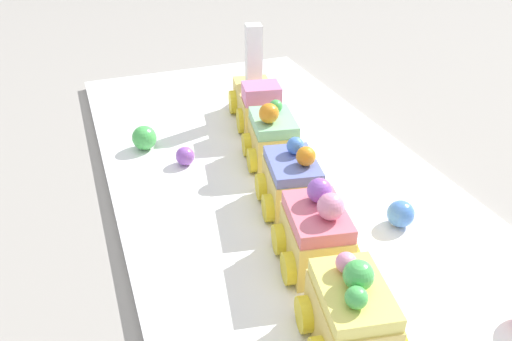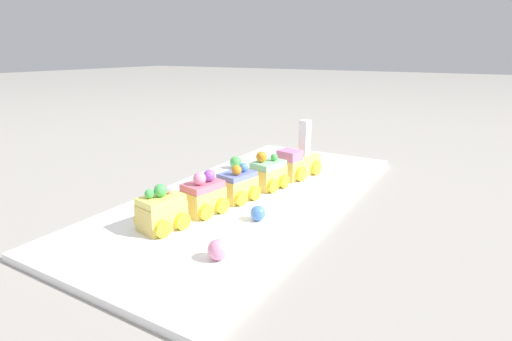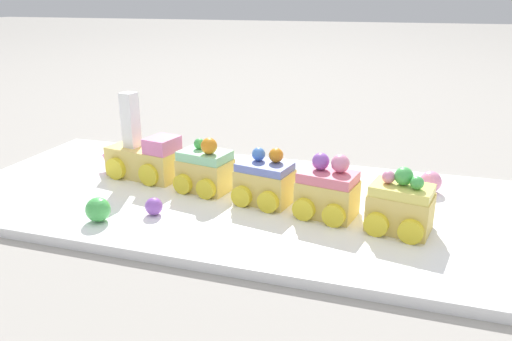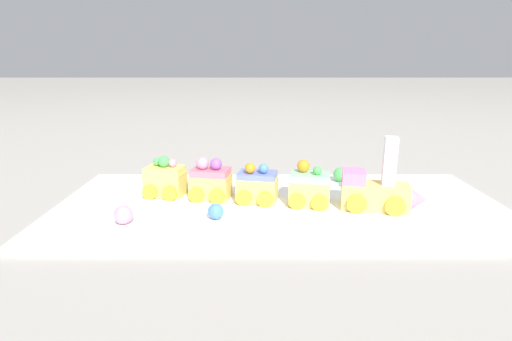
{
  "view_description": "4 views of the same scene",
  "coord_description": "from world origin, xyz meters",
  "px_view_note": "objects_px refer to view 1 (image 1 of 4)",
  "views": [
    {
      "loc": [
        -0.4,
        0.18,
        0.3
      ],
      "look_at": [
        0.01,
        0.03,
        0.03
      ],
      "focal_mm": 35.0,
      "sensor_mm": 36.0,
      "label": 1
    },
    {
      "loc": [
        -0.62,
        -0.38,
        0.28
      ],
      "look_at": [
        0.01,
        -0.0,
        0.06
      ],
      "focal_mm": 28.0,
      "sensor_mm": 36.0,
      "label": 2
    },
    {
      "loc": [
        -0.21,
        0.57,
        0.26
      ],
      "look_at": [
        -0.01,
        -0.04,
        0.04
      ],
      "focal_mm": 35.0,
      "sensor_mm": 36.0,
      "label": 3
    },
    {
      "loc": [
        -0.04,
        -0.65,
        0.25
      ],
      "look_at": [
        -0.04,
        0.0,
        0.07
      ],
      "focal_mm": 28.0,
      "sensor_mm": 36.0,
      "label": 4
    }
  ],
  "objects_px": {
    "cake_car_mint": "(273,139)",
    "gumball_blue": "(401,214)",
    "cake_train_locomotive": "(255,98)",
    "gumball_green": "(144,138)",
    "cake_car_strawberry": "(316,235)",
    "cake_car_lemon": "(350,315)",
    "gumball_purple": "(185,156)",
    "cake_car_blueberry": "(292,183)"
  },
  "relations": [
    {
      "from": "gumball_blue",
      "to": "gumball_green",
      "type": "xyz_separation_m",
      "value": [
        0.23,
        0.2,
        0.0
      ]
    },
    {
      "from": "cake_car_strawberry",
      "to": "gumball_blue",
      "type": "bearing_deg",
      "value": -68.87
    },
    {
      "from": "cake_car_strawberry",
      "to": "gumball_blue",
      "type": "height_order",
      "value": "cake_car_strawberry"
    },
    {
      "from": "gumball_purple",
      "to": "cake_train_locomotive",
      "type": "bearing_deg",
      "value": -53.64
    },
    {
      "from": "cake_car_blueberry",
      "to": "gumball_green",
      "type": "bearing_deg",
      "value": 44.97
    },
    {
      "from": "cake_car_mint",
      "to": "cake_car_lemon",
      "type": "height_order",
      "value": "cake_car_mint"
    },
    {
      "from": "cake_car_strawberry",
      "to": "gumball_green",
      "type": "xyz_separation_m",
      "value": [
        0.25,
        0.1,
        -0.01
      ]
    },
    {
      "from": "cake_car_blueberry",
      "to": "cake_car_lemon",
      "type": "xyz_separation_m",
      "value": [
        -0.17,
        0.03,
        0.0
      ]
    },
    {
      "from": "cake_car_mint",
      "to": "cake_car_blueberry",
      "type": "relative_size",
      "value": 1.02
    },
    {
      "from": "cake_car_mint",
      "to": "gumball_blue",
      "type": "xyz_separation_m",
      "value": [
        -0.15,
        -0.07,
        -0.02
      ]
    },
    {
      "from": "cake_train_locomotive",
      "to": "cake_car_lemon",
      "type": "distance_m",
      "value": 0.37
    },
    {
      "from": "cake_car_blueberry",
      "to": "cake_car_strawberry",
      "type": "bearing_deg",
      "value": -179.87
    },
    {
      "from": "cake_car_lemon",
      "to": "cake_car_strawberry",
      "type": "bearing_deg",
      "value": -0.33
    },
    {
      "from": "cake_train_locomotive",
      "to": "gumball_green",
      "type": "relative_size",
      "value": 4.9
    },
    {
      "from": "cake_car_strawberry",
      "to": "cake_car_lemon",
      "type": "xyz_separation_m",
      "value": [
        -0.08,
        0.02,
        -0.0
      ]
    },
    {
      "from": "cake_car_mint",
      "to": "gumball_purple",
      "type": "height_order",
      "value": "cake_car_mint"
    },
    {
      "from": "cake_train_locomotive",
      "to": "gumball_green",
      "type": "distance_m",
      "value": 0.16
    },
    {
      "from": "cake_car_lemon",
      "to": "gumball_purple",
      "type": "relative_size",
      "value": 3.51
    },
    {
      "from": "cake_car_mint",
      "to": "cake_car_strawberry",
      "type": "height_order",
      "value": "same"
    },
    {
      "from": "cake_car_mint",
      "to": "cake_car_strawberry",
      "type": "bearing_deg",
      "value": -179.8
    },
    {
      "from": "cake_train_locomotive",
      "to": "gumball_blue",
      "type": "relative_size",
      "value": 5.59
    },
    {
      "from": "gumball_blue",
      "to": "gumball_purple",
      "type": "distance_m",
      "value": 0.24
    },
    {
      "from": "cake_car_mint",
      "to": "gumball_purple",
      "type": "xyz_separation_m",
      "value": [
        0.03,
        0.1,
        -0.02
      ]
    },
    {
      "from": "cake_car_mint",
      "to": "gumball_green",
      "type": "bearing_deg",
      "value": 69.31
    },
    {
      "from": "gumball_purple",
      "to": "gumball_green",
      "type": "distance_m",
      "value": 0.06
    },
    {
      "from": "cake_car_mint",
      "to": "cake_car_blueberry",
      "type": "distance_m",
      "value": 0.09
    },
    {
      "from": "gumball_blue",
      "to": "gumball_green",
      "type": "height_order",
      "value": "gumball_green"
    },
    {
      "from": "cake_train_locomotive",
      "to": "cake_car_blueberry",
      "type": "height_order",
      "value": "cake_train_locomotive"
    },
    {
      "from": "cake_car_mint",
      "to": "cake_car_lemon",
      "type": "bearing_deg",
      "value": -179.97
    },
    {
      "from": "cake_car_mint",
      "to": "gumball_purple",
      "type": "distance_m",
      "value": 0.1
    },
    {
      "from": "cake_car_blueberry",
      "to": "cake_car_mint",
      "type": "bearing_deg",
      "value": 0.28
    },
    {
      "from": "cake_train_locomotive",
      "to": "cake_car_strawberry",
      "type": "height_order",
      "value": "cake_train_locomotive"
    },
    {
      "from": "cake_car_mint",
      "to": "gumball_blue",
      "type": "relative_size",
      "value": 3.0
    },
    {
      "from": "cake_car_mint",
      "to": "cake_car_lemon",
      "type": "distance_m",
      "value": 0.26
    },
    {
      "from": "cake_train_locomotive",
      "to": "gumball_green",
      "type": "height_order",
      "value": "cake_train_locomotive"
    },
    {
      "from": "cake_train_locomotive",
      "to": "gumball_purple",
      "type": "height_order",
      "value": "cake_train_locomotive"
    },
    {
      "from": "cake_car_lemon",
      "to": "gumball_green",
      "type": "relative_size",
      "value": 2.58
    },
    {
      "from": "cake_car_lemon",
      "to": "gumball_blue",
      "type": "xyz_separation_m",
      "value": [
        0.1,
        -0.11,
        -0.01
      ]
    },
    {
      "from": "gumball_blue",
      "to": "gumball_purple",
      "type": "xyz_separation_m",
      "value": [
        0.18,
        0.16,
        -0.0
      ]
    },
    {
      "from": "gumball_purple",
      "to": "cake_car_strawberry",
      "type": "bearing_deg",
      "value": -162.3
    },
    {
      "from": "cake_train_locomotive",
      "to": "cake_car_strawberry",
      "type": "bearing_deg",
      "value": -179.91
    },
    {
      "from": "cake_train_locomotive",
      "to": "gumball_blue",
      "type": "distance_m",
      "value": 0.27
    }
  ]
}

